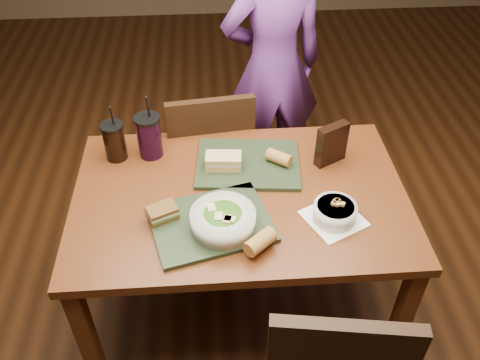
% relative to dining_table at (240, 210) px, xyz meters
% --- Properties ---
extents(ground, '(6.00, 6.00, 0.00)m').
position_rel_dining_table_xyz_m(ground, '(0.00, 0.00, -0.66)').
color(ground, '#381C0B').
rests_on(ground, ground).
extents(dining_table, '(1.30, 0.85, 0.75)m').
position_rel_dining_table_xyz_m(dining_table, '(0.00, 0.00, 0.00)').
color(dining_table, '#572911').
rests_on(dining_table, ground).
extents(chair_far, '(0.44, 0.44, 0.92)m').
position_rel_dining_table_xyz_m(chair_far, '(-0.10, 0.52, -0.15)').
color(chair_far, black).
rests_on(chair_far, ground).
extents(diner, '(0.60, 0.44, 1.53)m').
position_rel_dining_table_xyz_m(diner, '(0.24, 0.97, 0.10)').
color(diner, '#652E7E').
rests_on(diner, ground).
extents(tray_near, '(0.49, 0.42, 0.02)m').
position_rel_dining_table_xyz_m(tray_near, '(-0.12, -0.16, 0.10)').
color(tray_near, black).
rests_on(tray_near, dining_table).
extents(tray_far, '(0.45, 0.36, 0.02)m').
position_rel_dining_table_xyz_m(tray_far, '(0.04, 0.17, 0.10)').
color(tray_far, black).
rests_on(tray_far, dining_table).
extents(salad_bowl, '(0.23, 0.23, 0.08)m').
position_rel_dining_table_xyz_m(salad_bowl, '(-0.07, -0.19, 0.15)').
color(salad_bowl, silver).
rests_on(salad_bowl, tray_near).
extents(soup_bowl, '(0.26, 0.26, 0.08)m').
position_rel_dining_table_xyz_m(soup_bowl, '(0.34, -0.16, 0.13)').
color(soup_bowl, white).
rests_on(soup_bowl, dining_table).
extents(sandwich_near, '(0.13, 0.11, 0.05)m').
position_rel_dining_table_xyz_m(sandwich_near, '(-0.29, -0.13, 0.13)').
color(sandwich_near, '#593819').
rests_on(sandwich_near, tray_near).
extents(sandwich_far, '(0.15, 0.09, 0.06)m').
position_rel_dining_table_xyz_m(sandwich_far, '(-0.06, 0.15, 0.14)').
color(sandwich_far, tan).
rests_on(sandwich_far, tray_far).
extents(baguette_near, '(0.12, 0.12, 0.06)m').
position_rel_dining_table_xyz_m(baguette_near, '(0.05, -0.30, 0.14)').
color(baguette_near, '#AD7533').
rests_on(baguette_near, tray_near).
extents(baguette_far, '(0.11, 0.10, 0.05)m').
position_rel_dining_table_xyz_m(baguette_far, '(0.17, 0.16, 0.13)').
color(baguette_far, '#AD7533').
rests_on(baguette_far, tray_far).
extents(cup_cola, '(0.09, 0.09, 0.26)m').
position_rel_dining_table_xyz_m(cup_cola, '(-0.50, 0.26, 0.18)').
color(cup_cola, black).
rests_on(cup_cola, dining_table).
extents(cup_berry, '(0.11, 0.11, 0.29)m').
position_rel_dining_table_xyz_m(cup_berry, '(-0.36, 0.27, 0.19)').
color(cup_berry, black).
rests_on(cup_berry, dining_table).
extents(chip_bag, '(0.14, 0.10, 0.18)m').
position_rel_dining_table_xyz_m(chip_bag, '(0.39, 0.17, 0.18)').
color(chip_bag, black).
rests_on(chip_bag, dining_table).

